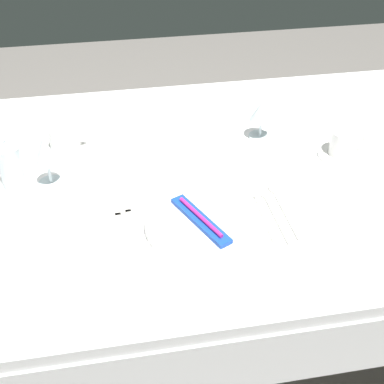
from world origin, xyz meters
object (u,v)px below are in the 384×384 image
at_px(drink_tumbler, 11,169).
at_px(wine_glass_left, 1,129).
at_px(fork_inner, 119,229).
at_px(fork_outer, 131,225).
at_px(coffee_cup_left, 65,138).
at_px(spoon_tea, 281,204).
at_px(wine_glass_right, 45,153).
at_px(toothbrush_package, 200,220).
at_px(dinner_plate, 200,225).
at_px(spoon_dessert, 272,208).
at_px(spoon_soup, 261,208).
at_px(wine_glass_centre, 262,113).
at_px(coffee_cup_right, 344,142).

bearing_deg(drink_tumbler, wine_glass_left, 103.52).
xyz_separation_m(fork_inner, drink_tumbler, (-0.27, 0.23, 0.05)).
height_order(fork_outer, coffee_cup_left, coffee_cup_left).
relative_size(spoon_tea, wine_glass_left, 1.62).
relative_size(wine_glass_right, drink_tumbler, 1.23).
bearing_deg(toothbrush_package, dinner_plate, 0.00).
bearing_deg(fork_inner, dinner_plate, -7.15).
xyz_separation_m(toothbrush_package, wine_glass_right, (-0.37, 0.25, 0.07)).
relative_size(fork_inner, coffee_cup_left, 1.88).
height_order(fork_inner, spoon_tea, spoon_tea).
relative_size(fork_inner, spoon_dessert, 0.94).
xyz_separation_m(toothbrush_package, fork_inner, (-0.20, 0.02, -0.02)).
distance_m(fork_outer, spoon_soup, 0.34).
height_order(fork_outer, spoon_soup, spoon_soup).
distance_m(spoon_tea, drink_tumbler, 0.72).
relative_size(wine_glass_centre, drink_tumbler, 1.05).
bearing_deg(fork_outer, wine_glass_left, 132.37).
bearing_deg(wine_glass_centre, spoon_soup, -105.30).
bearing_deg(wine_glass_left, toothbrush_package, -38.59).
distance_m(dinner_plate, toothbrush_package, 0.02).
bearing_deg(dinner_plate, spoon_dessert, 11.10).
xyz_separation_m(fork_outer, drink_tumbler, (-0.30, 0.22, 0.05)).
distance_m(spoon_dessert, wine_glass_centre, 0.37).
bearing_deg(coffee_cup_left, wine_glass_centre, -2.75).
distance_m(coffee_cup_left, wine_glass_centre, 0.60).
distance_m(fork_inner, coffee_cup_left, 0.42).
xyz_separation_m(spoon_dessert, coffee_cup_left, (-0.53, 0.38, 0.04)).
distance_m(toothbrush_package, wine_glass_left, 0.64).
distance_m(spoon_soup, spoon_tea, 0.06).
bearing_deg(spoon_dessert, wine_glass_left, 152.61).
height_order(spoon_tea, coffee_cup_right, coffee_cup_right).
xyz_separation_m(fork_outer, wine_glass_right, (-0.20, 0.22, 0.10)).
height_order(spoon_tea, wine_glass_left, wine_glass_left).
bearing_deg(spoon_tea, fork_inner, -176.24).
xyz_separation_m(coffee_cup_left, drink_tumbler, (-0.14, -0.16, 0.01)).
relative_size(coffee_cup_left, wine_glass_right, 0.75).
distance_m(fork_outer, wine_glass_centre, 0.56).
relative_size(fork_inner, spoon_soup, 0.96).
distance_m(wine_glass_centre, drink_tumbler, 0.74).
distance_m(dinner_plate, wine_glass_left, 0.65).
xyz_separation_m(fork_inner, spoon_soup, (0.37, 0.02, 0.00)).
height_order(spoon_dessert, wine_glass_centre, wine_glass_centre).
bearing_deg(drink_tumbler, coffee_cup_left, 49.41).
bearing_deg(wine_glass_centre, fork_outer, -140.56).
bearing_deg(spoon_soup, spoon_dessert, -16.70).
distance_m(fork_inner, wine_glass_right, 0.30).
bearing_deg(coffee_cup_left, fork_inner, -71.19).
bearing_deg(toothbrush_package, wine_glass_right, 145.95).
height_order(fork_outer, wine_glass_centre, wine_glass_centre).
height_order(spoon_tea, coffee_cup_left, coffee_cup_left).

